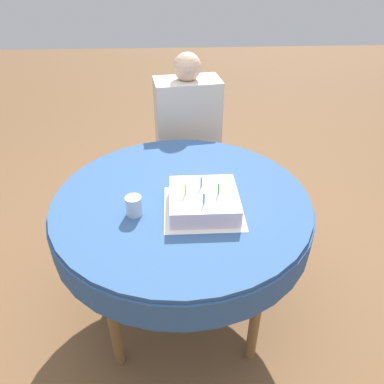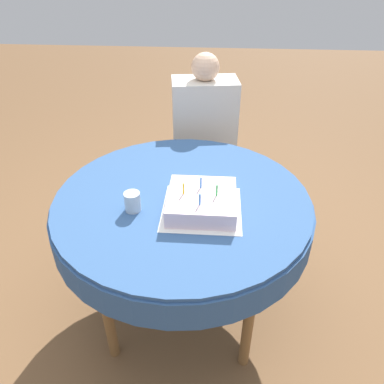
{
  "view_description": "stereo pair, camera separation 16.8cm",
  "coord_description": "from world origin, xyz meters",
  "px_view_note": "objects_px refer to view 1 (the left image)",
  "views": [
    {
      "loc": [
        -0.02,
        -1.41,
        1.77
      ],
      "look_at": [
        0.05,
        -0.03,
        0.81
      ],
      "focal_mm": 35.0,
      "sensor_mm": 36.0,
      "label": 1
    },
    {
      "loc": [
        0.15,
        -1.41,
        1.77
      ],
      "look_at": [
        0.05,
        -0.03,
        0.81
      ],
      "focal_mm": 35.0,
      "sensor_mm": 36.0,
      "label": 2
    }
  ],
  "objects_px": {
    "person": "(188,127)",
    "drinking_glass": "(134,206)",
    "birthday_cake": "(204,201)",
    "chair": "(186,151)"
  },
  "relations": [
    {
      "from": "person",
      "to": "birthday_cake",
      "type": "distance_m",
      "value": 0.95
    },
    {
      "from": "person",
      "to": "drinking_glass",
      "type": "xyz_separation_m",
      "value": [
        -0.27,
        -0.98,
        0.09
      ]
    },
    {
      "from": "person",
      "to": "chair",
      "type": "bearing_deg",
      "value": 90.0
    },
    {
      "from": "chair",
      "to": "person",
      "type": "relative_size",
      "value": 0.75
    },
    {
      "from": "drinking_glass",
      "to": "chair",
      "type": "bearing_deg",
      "value": 76.16
    },
    {
      "from": "chair",
      "to": "birthday_cake",
      "type": "distance_m",
      "value": 1.08
    },
    {
      "from": "chair",
      "to": "drinking_glass",
      "type": "height_order",
      "value": "chair"
    },
    {
      "from": "person",
      "to": "drinking_glass",
      "type": "height_order",
      "value": "person"
    },
    {
      "from": "birthday_cake",
      "to": "drinking_glass",
      "type": "height_order",
      "value": "birthday_cake"
    },
    {
      "from": "person",
      "to": "birthday_cake",
      "type": "xyz_separation_m",
      "value": [
        0.03,
        -0.95,
        0.09
      ]
    }
  ]
}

